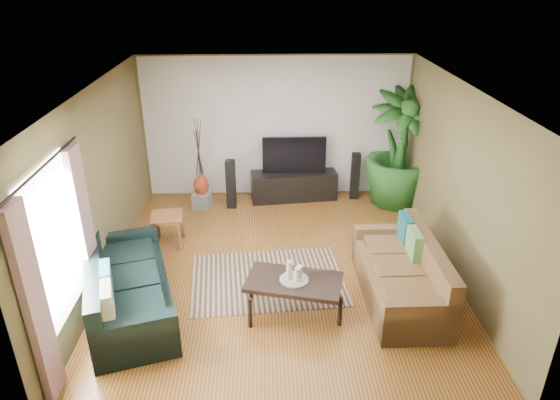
{
  "coord_description": "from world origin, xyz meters",
  "views": [
    {
      "loc": [
        -0.2,
        -6.31,
        4.13
      ],
      "look_at": [
        0.0,
        0.2,
        1.05
      ],
      "focal_mm": 32.0,
      "sensor_mm": 36.0,
      "label": 1
    }
  ],
  "objects_px": {
    "speaker_left": "(231,184)",
    "vase": "(201,186)",
    "sofa_right": "(400,270)",
    "television": "(294,155)",
    "speaker_right": "(355,176)",
    "pedestal": "(202,200)",
    "potted_plant": "(400,149)",
    "side_table": "(168,230)",
    "sofa_left": "(129,281)",
    "coffee_table": "(294,296)",
    "tv_stand": "(294,185)"
  },
  "relations": [
    {
      "from": "speaker_left",
      "to": "vase",
      "type": "bearing_deg",
      "value": -172.32
    },
    {
      "from": "pedestal",
      "to": "side_table",
      "type": "relative_size",
      "value": 0.59
    },
    {
      "from": "potted_plant",
      "to": "pedestal",
      "type": "height_order",
      "value": "potted_plant"
    },
    {
      "from": "sofa_left",
      "to": "speaker_left",
      "type": "distance_m",
      "value": 3.25
    },
    {
      "from": "sofa_right",
      "to": "side_table",
      "type": "bearing_deg",
      "value": -115.08
    },
    {
      "from": "sofa_right",
      "to": "coffee_table",
      "type": "height_order",
      "value": "sofa_right"
    },
    {
      "from": "sofa_right",
      "to": "coffee_table",
      "type": "distance_m",
      "value": 1.48
    },
    {
      "from": "tv_stand",
      "to": "potted_plant",
      "type": "height_order",
      "value": "potted_plant"
    },
    {
      "from": "coffee_table",
      "to": "vase",
      "type": "relative_size",
      "value": 3.04
    },
    {
      "from": "potted_plant",
      "to": "side_table",
      "type": "relative_size",
      "value": 4.17
    },
    {
      "from": "speaker_right",
      "to": "pedestal",
      "type": "distance_m",
      "value": 2.95
    },
    {
      "from": "pedestal",
      "to": "vase",
      "type": "height_order",
      "value": "vase"
    },
    {
      "from": "speaker_left",
      "to": "potted_plant",
      "type": "xyz_separation_m",
      "value": [
        3.1,
        0.07,
        0.62
      ]
    },
    {
      "from": "speaker_right",
      "to": "side_table",
      "type": "relative_size",
      "value": 1.74
    },
    {
      "from": "sofa_left",
      "to": "speaker_left",
      "type": "relative_size",
      "value": 2.44
    },
    {
      "from": "pedestal",
      "to": "side_table",
      "type": "distance_m",
      "value": 1.39
    },
    {
      "from": "sofa_left",
      "to": "side_table",
      "type": "height_order",
      "value": "sofa_left"
    },
    {
      "from": "tv_stand",
      "to": "potted_plant",
      "type": "relative_size",
      "value": 0.75
    },
    {
      "from": "side_table",
      "to": "tv_stand",
      "type": "bearing_deg",
      "value": 38.5
    },
    {
      "from": "sofa_left",
      "to": "speaker_right",
      "type": "relative_size",
      "value": 2.49
    },
    {
      "from": "speaker_right",
      "to": "vase",
      "type": "relative_size",
      "value": 2.29
    },
    {
      "from": "potted_plant",
      "to": "pedestal",
      "type": "xyz_separation_m",
      "value": [
        -3.64,
        -0.1,
        -0.93
      ]
    },
    {
      "from": "speaker_left",
      "to": "vase",
      "type": "distance_m",
      "value": 0.55
    },
    {
      "from": "coffee_table",
      "to": "speaker_left",
      "type": "height_order",
      "value": "speaker_left"
    },
    {
      "from": "coffee_table",
      "to": "vase",
      "type": "bearing_deg",
      "value": 129.99
    },
    {
      "from": "vase",
      "to": "coffee_table",
      "type": "bearing_deg",
      "value": -64.03
    },
    {
      "from": "sofa_left",
      "to": "pedestal",
      "type": "relative_size",
      "value": 7.3
    },
    {
      "from": "speaker_right",
      "to": "pedestal",
      "type": "height_order",
      "value": "speaker_right"
    },
    {
      "from": "potted_plant",
      "to": "pedestal",
      "type": "bearing_deg",
      "value": -178.36
    },
    {
      "from": "coffee_table",
      "to": "potted_plant",
      "type": "distance_m",
      "value": 3.96
    },
    {
      "from": "sofa_right",
      "to": "sofa_left",
      "type": "bearing_deg",
      "value": -88.17
    },
    {
      "from": "speaker_left",
      "to": "speaker_right",
      "type": "height_order",
      "value": "speaker_left"
    },
    {
      "from": "coffee_table",
      "to": "speaker_left",
      "type": "distance_m",
      "value": 3.33
    },
    {
      "from": "speaker_right",
      "to": "side_table",
      "type": "xyz_separation_m",
      "value": [
        -3.31,
        -1.69,
        -0.19
      ]
    },
    {
      "from": "sofa_left",
      "to": "speaker_right",
      "type": "xyz_separation_m",
      "value": [
        3.5,
        3.38,
        0.03
      ]
    },
    {
      "from": "speaker_left",
      "to": "vase",
      "type": "xyz_separation_m",
      "value": [
        -0.54,
        -0.03,
        -0.01
      ]
    },
    {
      "from": "pedestal",
      "to": "speaker_right",
      "type": "bearing_deg",
      "value": 7.16
    },
    {
      "from": "sofa_left",
      "to": "tv_stand",
      "type": "xyz_separation_m",
      "value": [
        2.33,
        3.38,
        -0.15
      ]
    },
    {
      "from": "tv_stand",
      "to": "side_table",
      "type": "xyz_separation_m",
      "value": [
        -2.13,
        -1.69,
        -0.01
      ]
    },
    {
      "from": "potted_plant",
      "to": "side_table",
      "type": "height_order",
      "value": "potted_plant"
    },
    {
      "from": "speaker_right",
      "to": "side_table",
      "type": "distance_m",
      "value": 3.72
    },
    {
      "from": "tv_stand",
      "to": "television",
      "type": "bearing_deg",
      "value": 173.55
    },
    {
      "from": "sofa_right",
      "to": "speaker_left",
      "type": "relative_size",
      "value": 2.18
    },
    {
      "from": "pedestal",
      "to": "vase",
      "type": "xyz_separation_m",
      "value": [
        0.0,
        0.0,
        0.3
      ]
    },
    {
      "from": "sofa_left",
      "to": "coffee_table",
      "type": "relative_size",
      "value": 1.88
    },
    {
      "from": "television",
      "to": "vase",
      "type": "xyz_separation_m",
      "value": [
        -1.73,
        -0.37,
        -0.44
      ]
    },
    {
      "from": "sofa_right",
      "to": "pedestal",
      "type": "bearing_deg",
      "value": -134.48
    },
    {
      "from": "tv_stand",
      "to": "pedestal",
      "type": "relative_size",
      "value": 5.26
    },
    {
      "from": "coffee_table",
      "to": "sofa_right",
      "type": "bearing_deg",
      "value": 24.84
    },
    {
      "from": "side_table",
      "to": "sofa_right",
      "type": "bearing_deg",
      "value": -24.6
    }
  ]
}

